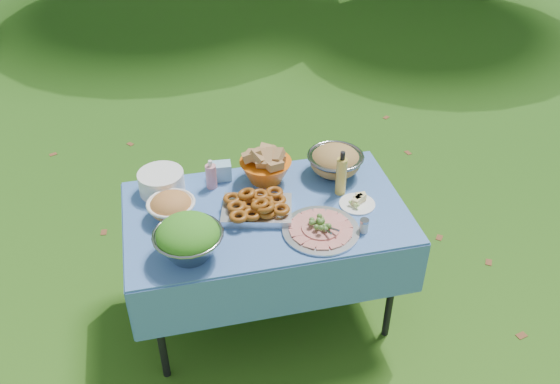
{
  "coord_description": "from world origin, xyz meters",
  "views": [
    {
      "loc": [
        -0.48,
        -2.39,
        2.67
      ],
      "look_at": [
        0.08,
        0.0,
        0.87
      ],
      "focal_mm": 38.0,
      "sensor_mm": 36.0,
      "label": 1
    }
  ],
  "objects_px": {
    "picnic_table": "(267,264)",
    "bread_bowl": "(266,165)",
    "charcuterie_platter": "(321,224)",
    "oil_bottle": "(341,173)",
    "pasta_bowl_steel": "(335,161)",
    "salad_bowl": "(188,238)",
    "plate_stack": "(161,182)"
  },
  "relations": [
    {
      "from": "picnic_table",
      "to": "bread_bowl",
      "type": "xyz_separation_m",
      "value": [
        0.06,
        0.28,
        0.48
      ]
    },
    {
      "from": "charcuterie_platter",
      "to": "oil_bottle",
      "type": "relative_size",
      "value": 1.49
    },
    {
      "from": "bread_bowl",
      "to": "oil_bottle",
      "type": "xyz_separation_m",
      "value": [
        0.37,
        -0.21,
        0.03
      ]
    },
    {
      "from": "picnic_table",
      "to": "charcuterie_platter",
      "type": "distance_m",
      "value": 0.53
    },
    {
      "from": "oil_bottle",
      "to": "picnic_table",
      "type": "bearing_deg",
      "value": -171.4
    },
    {
      "from": "bread_bowl",
      "to": "picnic_table",
      "type": "bearing_deg",
      "value": -101.97
    },
    {
      "from": "bread_bowl",
      "to": "pasta_bowl_steel",
      "type": "xyz_separation_m",
      "value": [
        0.4,
        -0.02,
        -0.01
      ]
    },
    {
      "from": "picnic_table",
      "to": "bread_bowl",
      "type": "relative_size",
      "value": 5.07
    },
    {
      "from": "picnic_table",
      "to": "pasta_bowl_steel",
      "type": "bearing_deg",
      "value": 29.19
    },
    {
      "from": "picnic_table",
      "to": "charcuterie_platter",
      "type": "bearing_deg",
      "value": -44.16
    },
    {
      "from": "picnic_table",
      "to": "pasta_bowl_steel",
      "type": "xyz_separation_m",
      "value": [
        0.45,
        0.25,
        0.46
      ]
    },
    {
      "from": "plate_stack",
      "to": "bread_bowl",
      "type": "relative_size",
      "value": 0.86
    },
    {
      "from": "plate_stack",
      "to": "pasta_bowl_steel",
      "type": "bearing_deg",
      "value": -2.54
    },
    {
      "from": "salad_bowl",
      "to": "pasta_bowl_steel",
      "type": "distance_m",
      "value": 1.01
    },
    {
      "from": "plate_stack",
      "to": "pasta_bowl_steel",
      "type": "xyz_separation_m",
      "value": [
        0.97,
        -0.04,
        0.02
      ]
    },
    {
      "from": "plate_stack",
      "to": "oil_bottle",
      "type": "distance_m",
      "value": 0.97
    },
    {
      "from": "salad_bowl",
      "to": "charcuterie_platter",
      "type": "bearing_deg",
      "value": 2.69
    },
    {
      "from": "pasta_bowl_steel",
      "to": "oil_bottle",
      "type": "bearing_deg",
      "value": -98.39
    },
    {
      "from": "bread_bowl",
      "to": "pasta_bowl_steel",
      "type": "bearing_deg",
      "value": -3.27
    },
    {
      "from": "oil_bottle",
      "to": "plate_stack",
      "type": "bearing_deg",
      "value": 166.12
    },
    {
      "from": "charcuterie_platter",
      "to": "oil_bottle",
      "type": "xyz_separation_m",
      "value": [
        0.19,
        0.29,
        0.09
      ]
    },
    {
      "from": "picnic_table",
      "to": "plate_stack",
      "type": "bearing_deg",
      "value": 149.98
    },
    {
      "from": "charcuterie_platter",
      "to": "salad_bowl",
      "type": "bearing_deg",
      "value": -177.31
    },
    {
      "from": "bread_bowl",
      "to": "pasta_bowl_steel",
      "type": "distance_m",
      "value": 0.4
    },
    {
      "from": "salad_bowl",
      "to": "pasta_bowl_steel",
      "type": "height_order",
      "value": "salad_bowl"
    },
    {
      "from": "charcuterie_platter",
      "to": "bread_bowl",
      "type": "bearing_deg",
      "value": 109.12
    },
    {
      "from": "bread_bowl",
      "to": "charcuterie_platter",
      "type": "xyz_separation_m",
      "value": [
        0.17,
        -0.5,
        -0.05
      ]
    },
    {
      "from": "salad_bowl",
      "to": "plate_stack",
      "type": "relative_size",
      "value": 1.32
    },
    {
      "from": "oil_bottle",
      "to": "charcuterie_platter",
      "type": "bearing_deg",
      "value": -123.66
    },
    {
      "from": "bread_bowl",
      "to": "oil_bottle",
      "type": "relative_size",
      "value": 1.1
    },
    {
      "from": "charcuterie_platter",
      "to": "oil_bottle",
      "type": "bearing_deg",
      "value": 56.34
    },
    {
      "from": "charcuterie_platter",
      "to": "plate_stack",
      "type": "bearing_deg",
      "value": 144.99
    }
  ]
}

